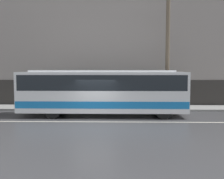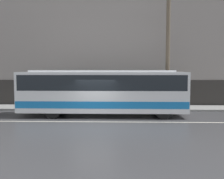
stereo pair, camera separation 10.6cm
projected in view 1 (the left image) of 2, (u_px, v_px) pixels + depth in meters
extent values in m
plane|color=#38383A|center=(95.00, 122.00, 14.94)|extent=(60.00, 60.00, 0.00)
cube|color=gray|center=(101.00, 108.00, 20.24)|extent=(60.00, 2.66, 0.15)
cube|color=gray|center=(102.00, 53.00, 21.39)|extent=(60.00, 0.30, 9.11)
cube|color=#2D2B28|center=(102.00, 93.00, 21.48)|extent=(60.00, 0.06, 2.28)
cube|color=beige|center=(95.00, 122.00, 14.94)|extent=(54.00, 0.14, 0.01)
cube|color=white|center=(103.00, 91.00, 16.91)|extent=(11.06, 2.60, 2.62)
cube|color=#1972BF|center=(103.00, 103.00, 16.96)|extent=(11.01, 2.62, 0.45)
cube|color=black|center=(103.00, 82.00, 16.86)|extent=(10.73, 2.62, 1.00)
cube|color=orange|center=(184.00, 75.00, 16.69)|extent=(0.12, 1.95, 0.28)
cube|color=white|center=(103.00, 71.00, 16.81)|extent=(9.40, 2.21, 0.12)
cylinder|color=black|center=(164.00, 111.00, 15.76)|extent=(1.07, 0.28, 1.07)
cylinder|color=black|center=(158.00, 106.00, 18.03)|extent=(1.07, 0.28, 1.07)
cylinder|color=black|center=(53.00, 110.00, 15.93)|extent=(1.07, 0.28, 1.07)
cylinder|color=black|center=(61.00, 105.00, 18.20)|extent=(1.07, 0.28, 1.07)
cylinder|color=brown|center=(167.00, 53.00, 19.12)|extent=(0.32, 0.32, 8.52)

